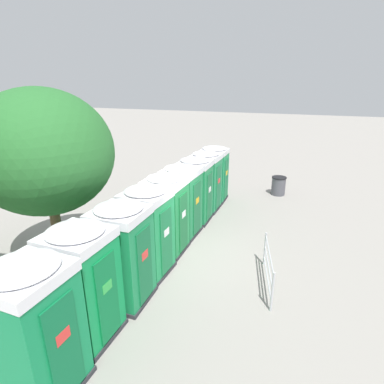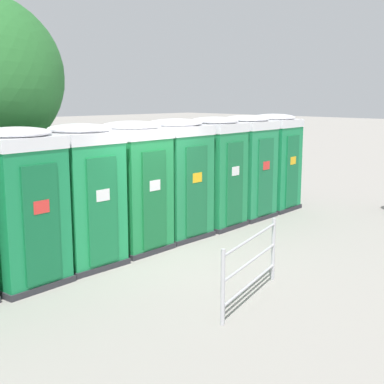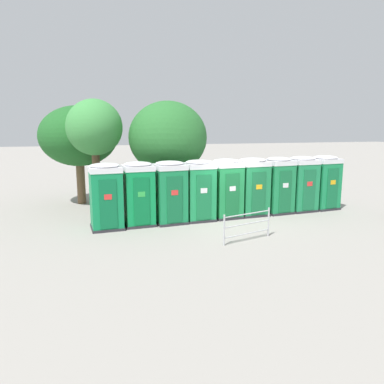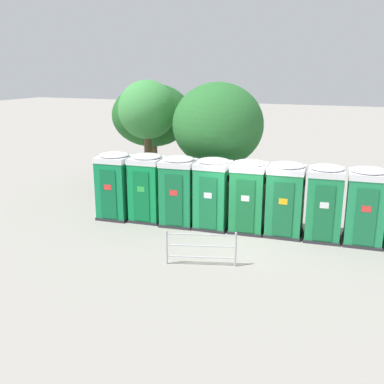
# 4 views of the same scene
# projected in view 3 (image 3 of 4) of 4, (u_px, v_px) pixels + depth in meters

# --- Properties ---
(ground_plane) EXTENTS (120.00, 120.00, 0.00)m
(ground_plane) POSITION_uv_depth(u_px,v_px,m) (231.00, 220.00, 15.83)
(ground_plane) COLOR gray
(portapotty_0) EXTENTS (1.30, 1.29, 2.54)m
(portapotty_0) POSITION_uv_depth(u_px,v_px,m) (106.00, 196.00, 14.26)
(portapotty_0) COLOR #2D2D33
(portapotty_0) RESTS_ON ground
(portapotty_1) EXTENTS (1.27, 1.29, 2.54)m
(portapotty_1) POSITION_uv_depth(u_px,v_px,m) (138.00, 193.00, 14.79)
(portapotty_1) COLOR #2D2D33
(portapotty_1) RESTS_ON ground
(portapotty_2) EXTENTS (1.34, 1.32, 2.54)m
(portapotty_2) POSITION_uv_depth(u_px,v_px,m) (170.00, 192.00, 15.12)
(portapotty_2) COLOR #2D2D33
(portapotty_2) RESTS_ON ground
(portapotty_3) EXTENTS (1.25, 1.26, 2.54)m
(portapotty_3) POSITION_uv_depth(u_px,v_px,m) (199.00, 190.00, 15.58)
(portapotty_3) COLOR #2D2D33
(portapotty_3) RESTS_ON ground
(portapotty_4) EXTENTS (1.29, 1.30, 2.54)m
(portapotty_4) POSITION_uv_depth(u_px,v_px,m) (226.00, 188.00, 16.04)
(portapotty_4) COLOR #2D2D33
(portapotty_4) RESTS_ON ground
(portapotty_5) EXTENTS (1.31, 1.28, 2.54)m
(portapotty_5) POSITION_uv_depth(u_px,v_px,m) (253.00, 186.00, 16.47)
(portapotty_5) COLOR #2D2D33
(portapotty_5) RESTS_ON ground
(portapotty_6) EXTENTS (1.29, 1.31, 2.54)m
(portapotty_6) POSITION_uv_depth(u_px,v_px,m) (278.00, 185.00, 16.87)
(portapotty_6) COLOR #2D2D33
(portapotty_6) RESTS_ON ground
(portapotty_7) EXTENTS (1.30, 1.29, 2.54)m
(portapotty_7) POSITION_uv_depth(u_px,v_px,m) (302.00, 183.00, 17.29)
(portapotty_7) COLOR #2D2D33
(portapotty_7) RESTS_ON ground
(portapotty_8) EXTENTS (1.30, 1.32, 2.54)m
(portapotty_8) POSITION_uv_depth(u_px,v_px,m) (324.00, 182.00, 17.73)
(portapotty_8) COLOR #2D2D33
(portapotty_8) RESTS_ON ground
(street_tree_0) EXTENTS (3.66, 3.66, 5.06)m
(street_tree_0) POSITION_uv_depth(u_px,v_px,m) (168.00, 138.00, 17.53)
(street_tree_0) COLOR brown
(street_tree_0) RESTS_ON ground
(street_tree_1) EXTENTS (2.51, 2.51, 5.11)m
(street_tree_1) POSITION_uv_depth(u_px,v_px,m) (94.00, 129.00, 16.83)
(street_tree_1) COLOR brown
(street_tree_1) RESTS_ON ground
(street_tree_2) EXTENTS (3.83, 3.83, 4.90)m
(street_tree_2) POSITION_uv_depth(u_px,v_px,m) (79.00, 136.00, 18.52)
(street_tree_2) COLOR brown
(street_tree_2) RESTS_ON ground
(event_barrier) EXTENTS (1.97, 0.66, 1.05)m
(event_barrier) POSITION_uv_depth(u_px,v_px,m) (247.00, 225.00, 12.87)
(event_barrier) COLOR #B7B7BC
(event_barrier) RESTS_ON ground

